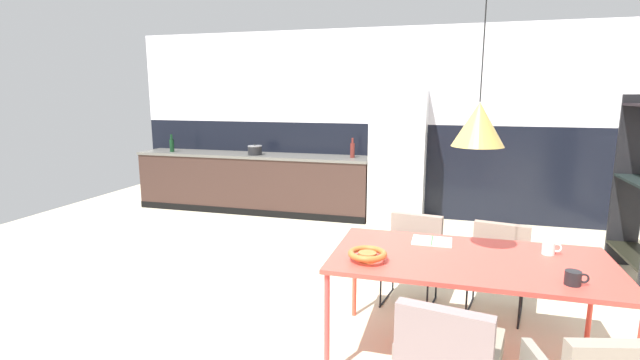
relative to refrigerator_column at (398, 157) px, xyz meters
The scene contains 17 objects.
ground_plane 3.30m from the refrigerator_column, 98.89° to the right, with size 9.72×9.72×0.00m, color beige.
back_wall_splashback_dark 0.65m from the refrigerator_column, 143.67° to the left, with size 7.47×0.12×1.38m, color black.
back_wall_panel_upper 1.29m from the refrigerator_column, 143.67° to the left, with size 7.47×0.12×1.38m, color silver.
kitchen_counter 2.29m from the refrigerator_column, behind, with size 3.71×0.63×0.90m.
refrigerator_column is the anchor object (origin of this frame).
dining_table 3.56m from the refrigerator_column, 75.80° to the right, with size 1.82×0.96×0.75m.
armchair_by_stool 2.64m from the refrigerator_column, 80.47° to the right, with size 0.55×0.54×0.76m.
armchair_far_side 4.41m from the refrigerator_column, 80.27° to the right, with size 0.56×0.55×0.83m.
armchair_facing_counter 2.86m from the refrigerator_column, 66.06° to the right, with size 0.56×0.55×0.73m.
fruit_bowl 3.70m from the refrigerator_column, 86.54° to the right, with size 0.26×0.26×0.07m.
open_book 3.23m from the refrigerator_column, 79.07° to the right, with size 0.28×0.22×0.02m.
mug_tall_blue 3.51m from the refrigerator_column, 66.74° to the right, with size 0.12×0.08×0.09m.
mug_white_ceramic 4.01m from the refrigerator_column, 69.22° to the right, with size 0.13×0.09×0.08m.
cooking_pot 2.15m from the refrigerator_column, behind, with size 0.21×0.21×0.17m.
bottle_wine_green 0.66m from the refrigerator_column, behind, with size 0.07×0.07×0.29m.
bottle_oil_tall 3.59m from the refrigerator_column, behind, with size 0.07×0.07×0.28m.
pendant_lamp_over_table_near 3.63m from the refrigerator_column, 75.85° to the right, with size 0.33×0.33×1.21m.
Camera 1 is at (1.20, -3.40, 1.82)m, focal length 25.94 mm.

